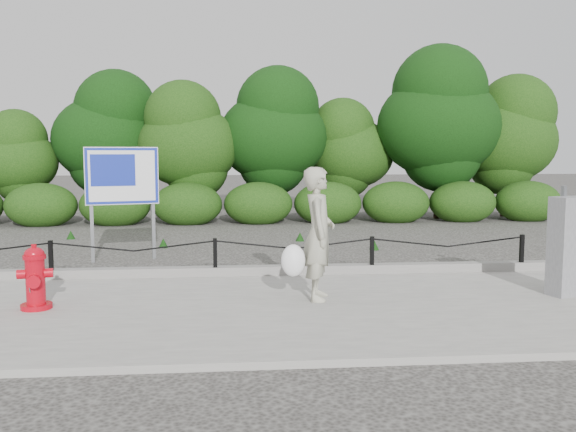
% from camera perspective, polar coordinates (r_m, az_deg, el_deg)
% --- Properties ---
extents(ground, '(90.00, 90.00, 0.00)m').
position_cam_1_polar(ground, '(9.70, -6.80, -6.07)').
color(ground, '#2D2B28').
rests_on(ground, ground).
extents(sidewalk, '(14.00, 4.00, 0.08)m').
position_cam_1_polar(sidewalk, '(7.75, -7.22, -8.87)').
color(sidewalk, gray).
rests_on(sidewalk, ground).
extents(curb, '(14.00, 0.22, 0.14)m').
position_cam_1_polar(curb, '(9.72, -6.80, -5.15)').
color(curb, slate).
rests_on(curb, sidewalk).
extents(chain_barrier, '(10.06, 0.06, 0.60)m').
position_cam_1_polar(chain_barrier, '(9.62, -6.83, -3.41)').
color(chain_barrier, black).
rests_on(chain_barrier, sidewalk).
extents(treeline, '(20.25, 3.82, 5.09)m').
position_cam_1_polar(treeline, '(18.46, -1.09, 7.73)').
color(treeline, black).
rests_on(treeline, ground).
extents(fire_hydrant, '(0.45, 0.47, 0.81)m').
position_cam_1_polar(fire_hydrant, '(8.20, -22.57, -5.39)').
color(fire_hydrant, '#B50615').
rests_on(fire_hydrant, sidewalk).
extents(pedestrian, '(0.76, 0.70, 1.75)m').
position_cam_1_polar(pedestrian, '(8.00, 2.73, -1.82)').
color(pedestrian, '#A5A38E').
rests_on(pedestrian, sidewalk).
extents(utility_cabinet, '(0.58, 0.44, 1.48)m').
position_cam_1_polar(utility_cabinet, '(9.09, 24.77, -2.57)').
color(utility_cabinet, gray).
rests_on(utility_cabinet, sidewalk).
extents(advertising_sign, '(1.29, 0.42, 2.12)m').
position_cam_1_polar(advertising_sign, '(11.64, -15.28, 3.18)').
color(advertising_sign, slate).
rests_on(advertising_sign, ground).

